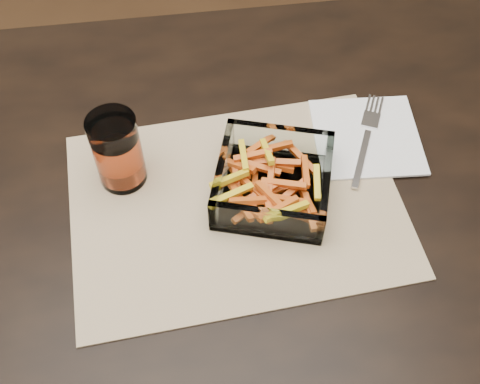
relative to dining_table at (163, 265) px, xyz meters
name	(u,v)px	position (x,y,z in m)	size (l,w,h in m)	color
dining_table	(163,265)	(0.00, 0.00, 0.00)	(1.60, 0.90, 0.75)	black
placemat	(236,203)	(0.11, 0.03, 0.09)	(0.45, 0.33, 0.00)	tan
glass_bowl	(273,182)	(0.16, 0.04, 0.11)	(0.19, 0.19, 0.06)	white
tumbler	(118,153)	(-0.04, 0.10, 0.14)	(0.07, 0.07, 0.12)	white
napkin	(367,136)	(0.32, 0.12, 0.09)	(0.15, 0.15, 0.00)	white
fork	(367,136)	(0.32, 0.12, 0.10)	(0.09, 0.17, 0.00)	silver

